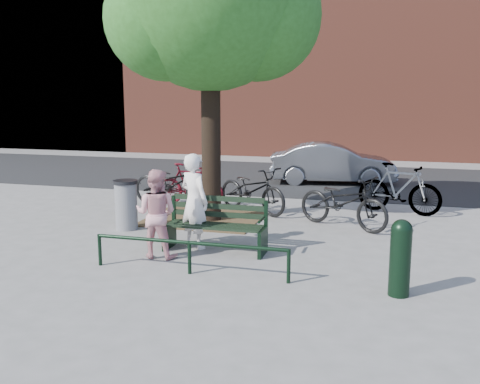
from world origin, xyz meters
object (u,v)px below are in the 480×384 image
(person_right, at_px, (156,214))
(bicycle_c, at_px, (252,190))
(litter_bin, at_px, (126,204))
(parked_car, at_px, (332,163))
(bollard, at_px, (400,255))
(person_left, at_px, (194,201))
(park_bench, at_px, (216,223))

(person_right, height_order, bicycle_c, person_right)
(litter_bin, bearing_deg, parked_car, 63.49)
(person_right, bearing_deg, bollard, 168.01)
(person_left, distance_m, person_right, 0.81)
(park_bench, height_order, litter_bin, litter_bin)
(bollard, relative_size, bicycle_c, 0.52)
(park_bench, xyz_separation_m, parked_car, (1.16, 7.62, 0.13))
(parked_car, bearing_deg, person_right, 157.06)
(person_left, distance_m, parked_car, 7.72)
(bollard, xyz_separation_m, bicycle_c, (-3.16, 4.42, -0.03))
(person_right, bearing_deg, litter_bin, -50.13)
(litter_bin, bearing_deg, person_left, -25.70)
(bollard, bearing_deg, park_bench, 155.90)
(person_right, xyz_separation_m, bicycle_c, (0.67, 3.71, -0.20))
(bollard, xyz_separation_m, parked_car, (-1.84, 8.97, 0.05))
(parked_car, bearing_deg, person_left, 158.73)
(park_bench, distance_m, bollard, 3.29)
(person_right, bearing_deg, park_bench, -143.94)
(bollard, bearing_deg, parked_car, 101.60)
(park_bench, relative_size, person_left, 1.05)
(person_right, height_order, litter_bin, person_right)
(bollard, height_order, bicycle_c, bicycle_c)
(person_right, height_order, parked_car, person_right)
(person_right, distance_m, parked_car, 8.49)
(litter_bin, bearing_deg, person_right, -48.70)
(park_bench, distance_m, parked_car, 7.71)
(park_bench, xyz_separation_m, bollard, (3.00, -1.34, 0.08))
(litter_bin, bearing_deg, bicycle_c, 46.80)
(person_right, relative_size, parked_car, 0.40)
(park_bench, xyz_separation_m, person_right, (-0.82, -0.63, 0.25))
(park_bench, height_order, parked_car, parked_car)
(park_bench, height_order, person_left, person_left)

